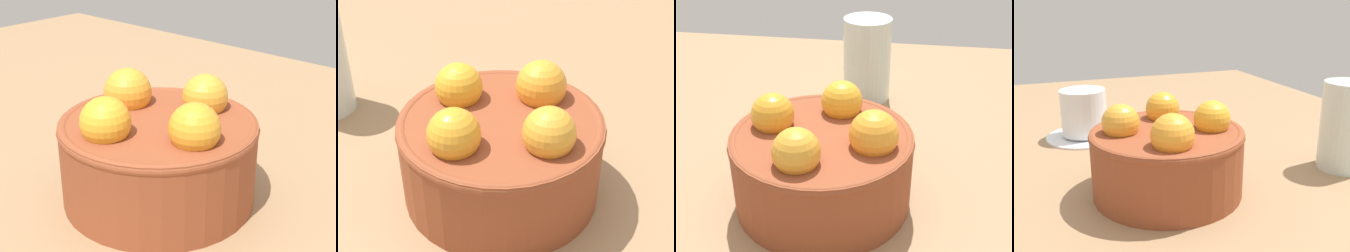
# 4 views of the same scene
# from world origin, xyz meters

# --- Properties ---
(ground_plane) EXTENTS (1.40, 0.93, 0.03)m
(ground_plane) POSITION_xyz_m (0.00, 0.00, -0.02)
(ground_plane) COLOR #997551
(terracotta_bowl) EXTENTS (0.17, 0.17, 0.11)m
(terracotta_bowl) POSITION_xyz_m (-0.00, 0.00, 0.05)
(terracotta_bowl) COLOR brown
(terracotta_bowl) RESTS_ON ground_plane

